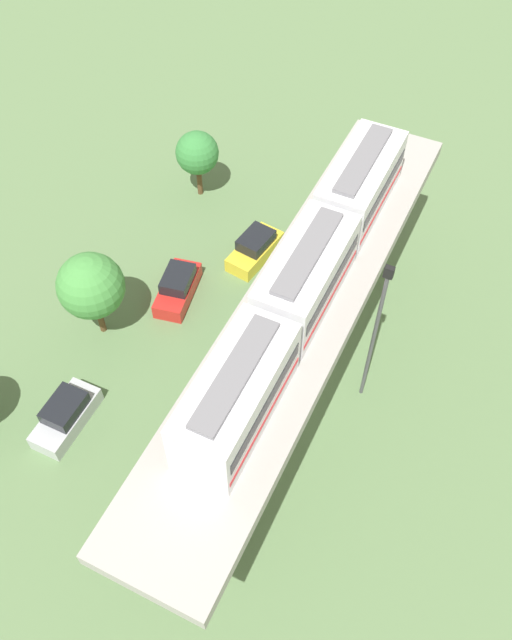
{
  "coord_description": "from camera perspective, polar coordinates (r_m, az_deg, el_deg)",
  "views": [
    {
      "loc": [
        6.67,
        -18.83,
        31.52
      ],
      "look_at": [
        -2.5,
        0.18,
        4.55
      ],
      "focal_mm": 37.42,
      "sensor_mm": 36.0,
      "label": 1
    }
  ],
  "objects": [
    {
      "name": "ground_plane",
      "position": [
        37.32,
        3.36,
        -5.82
      ],
      "size": [
        120.0,
        120.0,
        0.0
      ],
      "primitive_type": "plane",
      "color": "#5B7A4C"
    },
    {
      "name": "viaduct",
      "position": [
        32.62,
        3.82,
        -0.44
      ],
      "size": [
        5.2,
        28.85,
        7.58
      ],
      "color": "#A8A59E",
      "rests_on": "ground"
    },
    {
      "name": "train",
      "position": [
        30.14,
        4.29,
        3.72
      ],
      "size": [
        2.64,
        20.5,
        3.24
      ],
      "color": "silver",
      "rests_on": "viaduct"
    },
    {
      "name": "parked_car_silver",
      "position": [
        36.9,
        -15.95,
        -7.84
      ],
      "size": [
        1.85,
        4.22,
        1.76
      ],
      "rotation": [
        0.0,
        0.0,
        0.01
      ],
      "color": "#B2B5BA",
      "rests_on": "ground"
    },
    {
      "name": "parked_car_red",
      "position": [
        41.0,
        -6.71,
        2.82
      ],
      "size": [
        2.57,
        4.47,
        1.76
      ],
      "rotation": [
        0.0,
        0.0,
        0.19
      ],
      "color": "red",
      "rests_on": "ground"
    },
    {
      "name": "parked_car_yellow",
      "position": [
        42.93,
        -0.08,
        6.15
      ],
      "size": [
        2.37,
        4.41,
        1.76
      ],
      "rotation": [
        0.0,
        0.0,
        -0.14
      ],
      "color": "yellow",
      "rests_on": "ground"
    },
    {
      "name": "tree_near_viaduct",
      "position": [
        37.64,
        -13.94,
        2.83
      ],
      "size": [
        3.76,
        3.76,
        5.83
      ],
      "color": "brown",
      "rests_on": "ground"
    },
    {
      "name": "tree_far_corner",
      "position": [
        45.89,
        -5.05,
        14.03
      ],
      "size": [
        2.9,
        2.9,
        4.94
      ],
      "color": "brown",
      "rests_on": "ground"
    },
    {
      "name": "signal_post",
      "position": [
        33.01,
        10.16,
        -0.92
      ],
      "size": [
        0.44,
        0.28,
        10.18
      ],
      "color": "#4C4C51",
      "rests_on": "ground"
    }
  ]
}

